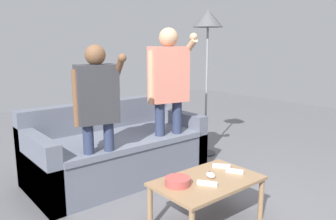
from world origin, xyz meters
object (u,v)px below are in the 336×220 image
game_remote_nunchuk (210,175)px  game_remote_wand_near (221,166)px  coffee_table (207,185)px  couch (116,151)px  player_left (97,106)px  game_remote_wand_far (207,183)px  snack_bowl (178,181)px  floor_lamp (208,27)px  player_right (169,86)px  game_remote_wand_spare (235,171)px

game_remote_nunchuk → game_remote_wand_near: size_ratio=0.62×
coffee_table → game_remote_wand_near: bearing=20.4°
couch → player_left: size_ratio=1.29×
coffee_table → game_remote_wand_near: (0.29, 0.11, 0.06)m
coffee_table → game_remote_wand_far: size_ratio=5.63×
game_remote_wand_far → game_remote_nunchuk: bearing=34.1°
couch → snack_bowl: (-0.20, -1.29, 0.12)m
game_remote_nunchuk → player_left: (-0.53, 0.91, 0.51)m
coffee_table → floor_lamp: 2.25m
coffee_table → floor_lamp: bearing=44.6°
couch → player_left: 0.88m
couch → coffee_table: couch is taller
couch → coffee_table: 1.36m
player_right → snack_bowl: bearing=-126.0°
player_left → couch: bearing=45.4°
couch → player_left: player_left is taller
coffee_table → game_remote_nunchuk: 0.09m
game_remote_wand_far → game_remote_wand_near: bearing=26.3°
snack_bowl → game_remote_wand_near: size_ratio=1.42×
coffee_table → game_remote_nunchuk: game_remote_nunchuk is taller
player_right → game_remote_wand_far: bearing=-114.6°
game_remote_wand_near → game_remote_wand_spare: bearing=-91.5°
player_right → player_left: player_right is taller
floor_lamp → game_remote_wand_far: size_ratio=12.22×
couch → game_remote_wand_near: 1.30m
game_remote_wand_spare → player_left: bearing=128.6°
game_remote_wand_near → floor_lamp: bearing=49.4°
game_remote_nunchuk → player_right: size_ratio=0.05×
couch → game_remote_wand_far: bearing=-91.1°
player_left → game_remote_wand_near: bearing=-46.3°
couch → coffee_table: size_ratio=2.16×
player_right → game_remote_wand_spare: size_ratio=11.27×
snack_bowl → game_remote_nunchuk: bearing=-12.4°
coffee_table → game_remote_wand_spare: bearing=-9.4°
couch → game_remote_wand_near: (0.34, -1.25, 0.11)m
game_remote_wand_far → player_right: bearing=65.4°
coffee_table → game_remote_wand_far: 0.13m
snack_bowl → player_left: 1.01m
coffee_table → player_left: 1.20m
coffee_table → snack_bowl: (-0.26, 0.08, 0.08)m
floor_lamp → game_remote_wand_far: 2.31m
snack_bowl → player_right: 1.29m
game_remote_nunchuk → player_left: size_ratio=0.06×
game_remote_wand_spare → coffee_table: bearing=170.6°
couch → player_right: (0.46, -0.37, 0.74)m
snack_bowl → game_remote_nunchuk: size_ratio=2.31×
coffee_table → couch: bearing=92.2°
coffee_table → game_remote_wand_spare: 0.30m
game_remote_wand_far → floor_lamp: bearing=44.5°
couch → game_remote_nunchuk: 1.36m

